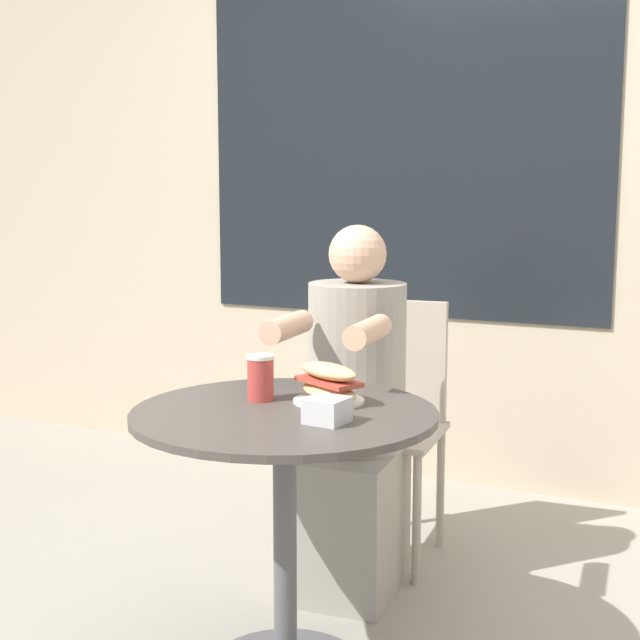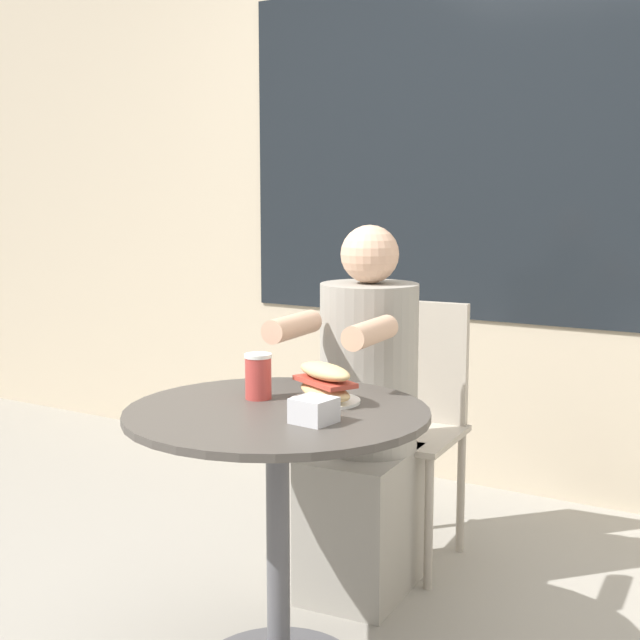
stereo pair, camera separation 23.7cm
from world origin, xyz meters
name	(u,v)px [view 1 (the left image)]	position (x,y,z in m)	size (l,w,h in m)	color
storefront_wall	(479,153)	(-0.01, 1.72, 1.40)	(8.00, 0.09, 2.80)	#B7A88E
cafe_table	(285,481)	(0.00, 0.00, 0.52)	(0.77, 0.77, 0.71)	#47423D
diner_chair	(390,403)	(-0.06, 0.90, 0.52)	(0.41, 0.41, 0.87)	#ADA393
seated_diner	(353,433)	(-0.05, 0.55, 0.50)	(0.34, 0.56, 1.15)	gray
sandwich_on_plate	(329,384)	(0.06, 0.12, 0.75)	(0.21, 0.18, 0.10)	white
drink_cup	(261,377)	(-0.11, 0.07, 0.77)	(0.07, 0.07, 0.12)	#B73D38
napkin_box	(327,410)	(0.15, -0.06, 0.74)	(0.10, 0.10, 0.06)	silver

